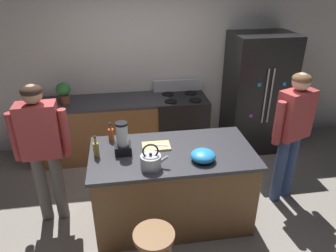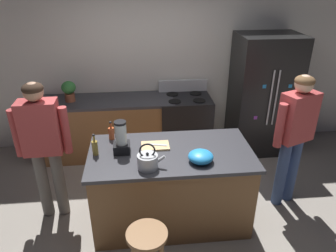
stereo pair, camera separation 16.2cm
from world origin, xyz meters
The scene contains 17 objects.
ground_plane centered at (0.00, 0.00, 0.00)m, with size 14.00×14.00×0.00m, color gray.
back_wall centered at (0.00, 1.95, 1.35)m, with size 8.00×0.10×2.70m, color silver.
kitchen_island centered at (0.00, 0.00, 0.45)m, with size 1.73×0.91×0.90m.
back_counter_run centered at (-0.80, 1.55, 0.45)m, with size 2.00×0.64×0.90m.
refrigerator centered at (1.57, 1.50, 0.91)m, with size 0.90×0.73×1.81m.
stove_range centered at (0.39, 1.52, 0.46)m, with size 0.76×0.65×1.08m.
person_by_island_left centered at (-1.35, 0.22, 0.99)m, with size 0.59×0.23×1.64m.
person_by_sink_right centered at (1.43, 0.17, 0.99)m, with size 0.58×0.35×1.64m.
bar_stool centered at (-0.30, -0.85, 0.49)m, with size 0.36×0.36×0.62m.
potted_plant centered at (-1.30, 1.55, 1.08)m, with size 0.20×0.20×0.30m.
blender_appliance centered at (-0.51, 0.04, 1.05)m, with size 0.17×0.17×0.35m.
bottle_vinegar centered at (-0.78, 0.02, 0.99)m, with size 0.06×0.06×0.24m.
bottle_cooking_sauce centered at (-0.63, 0.34, 0.98)m, with size 0.06×0.06×0.22m.
mixing_bowl centered at (0.27, -0.22, 0.96)m, with size 0.25×0.25×0.11m, color #268CD8.
tea_kettle centered at (-0.25, -0.28, 0.98)m, with size 0.28×0.20×0.27m.
cutting_board centered at (-0.16, 0.11, 0.91)m, with size 0.30×0.20×0.02m, color tan.
chef_knife centered at (-0.14, 0.11, 0.93)m, with size 0.22×0.03×0.01m, color #B7BABF.
Camera 1 is at (-0.48, -2.83, 2.63)m, focal length 33.93 mm.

